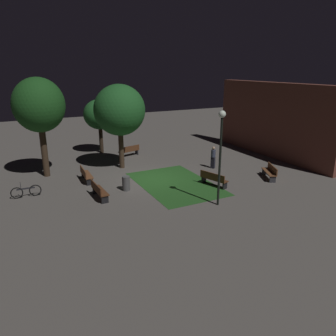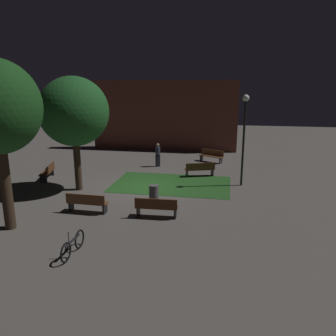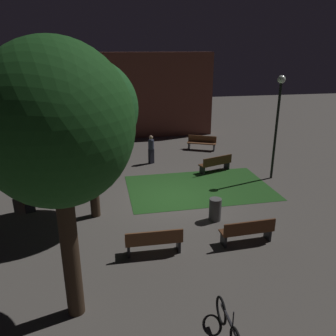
# 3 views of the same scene
# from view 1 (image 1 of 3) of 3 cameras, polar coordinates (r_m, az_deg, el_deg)

# --- Properties ---
(ground_plane) EXTENTS (60.00, 60.00, 0.00)m
(ground_plane) POSITION_cam_1_polar(r_m,az_deg,el_deg) (21.01, -2.49, -1.99)
(ground_plane) COLOR #56514C
(grass_lawn) EXTENTS (6.57, 4.25, 0.01)m
(grass_lawn) POSITION_cam_1_polar(r_m,az_deg,el_deg) (20.21, 1.29, -2.76)
(grass_lawn) COLOR #23511E
(grass_lawn) RESTS_ON ground
(bench_path_side) EXTENTS (1.81, 0.53, 0.88)m
(bench_path_side) POSITION_cam_1_polar(r_m,az_deg,el_deg) (21.09, -14.39, -1.09)
(bench_path_side) COLOR brown
(bench_path_side) RESTS_ON ground
(bench_back_row) EXTENTS (1.82, 0.55, 0.88)m
(bench_back_row) POSITION_cam_1_polar(r_m,az_deg,el_deg) (18.21, -12.18, -3.90)
(bench_back_row) COLOR #512D19
(bench_back_row) RESTS_ON ground
(bench_front_right) EXTENTS (1.83, 1.22, 0.88)m
(bench_front_right) POSITION_cam_1_polar(r_m,az_deg,el_deg) (22.02, 17.65, -0.59)
(bench_front_right) COLOR brown
(bench_front_right) RESTS_ON ground
(bench_near_trees) EXTENTS (1.86, 1.03, 0.88)m
(bench_near_trees) POSITION_cam_1_polar(r_m,az_deg,el_deg) (19.83, 8.06, -1.89)
(bench_near_trees) COLOR #512D19
(bench_near_trees) RESTS_ON ground
(bench_front_left) EXTENTS (0.94, 1.86, 0.88)m
(bench_front_left) POSITION_cam_1_polar(r_m,az_deg,el_deg) (26.43, -6.87, 3.08)
(bench_front_left) COLOR #512D19
(bench_front_left) RESTS_ON ground
(tree_left_canopy) EXTENTS (3.22, 3.22, 6.43)m
(tree_left_canopy) POSITION_cam_1_polar(r_m,az_deg,el_deg) (22.14, -21.90, 10.19)
(tree_left_canopy) COLOR #38281C
(tree_left_canopy) RESTS_ON ground
(tree_right_canopy) EXTENTS (2.62, 2.62, 4.49)m
(tree_right_canopy) POSITION_cam_1_polar(r_m,az_deg,el_deg) (27.50, -12.04, 9.21)
(tree_right_canopy) COLOR #2D2116
(tree_right_canopy) RESTS_ON ground
(tree_tall_center) EXTENTS (3.54, 3.54, 5.92)m
(tree_tall_center) POSITION_cam_1_polar(r_m,az_deg,el_deg) (22.76, -8.58, 10.06)
(tree_tall_center) COLOR #38281C
(tree_tall_center) RESTS_ON ground
(lamp_post_plaza_west) EXTENTS (0.36, 0.36, 4.98)m
(lamp_post_plaza_west) POSITION_cam_1_polar(r_m,az_deg,el_deg) (16.35, 9.34, 4.33)
(lamp_post_plaza_west) COLOR black
(lamp_post_plaza_west) RESTS_ON ground
(trash_bin) EXTENTS (0.46, 0.46, 0.87)m
(trash_bin) POSITION_cam_1_polar(r_m,az_deg,el_deg) (19.16, -7.44, -2.71)
(trash_bin) COLOR #4C4C4C
(trash_bin) RESTS_ON ground
(bicycle) EXTENTS (0.09, 1.62, 0.93)m
(bicycle) POSITION_cam_1_polar(r_m,az_deg,el_deg) (19.72, -23.85, -3.81)
(bicycle) COLOR black
(bicycle) RESTS_ON ground
(pedestrian) EXTENTS (0.34, 0.32, 1.61)m
(pedestrian) POSITION_cam_1_polar(r_m,az_deg,el_deg) (23.26, 8.01, 1.98)
(pedestrian) COLOR black
(pedestrian) RESTS_ON ground
(building_wall_backdrop) EXTENTS (12.40, 0.80, 5.86)m
(building_wall_backdrop) POSITION_cam_1_polar(r_m,az_deg,el_deg) (27.35, 18.11, 8.07)
(building_wall_backdrop) COLOR brown
(building_wall_backdrop) RESTS_ON ground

